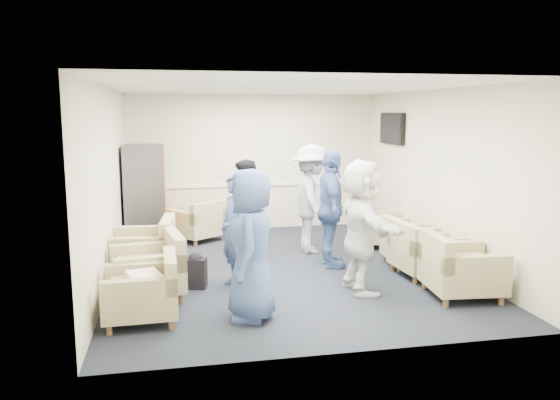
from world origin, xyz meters
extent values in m
plane|color=black|center=(0.00, 0.00, 0.00)|extent=(6.00, 6.00, 0.00)
plane|color=silver|center=(0.00, 0.00, 2.70)|extent=(6.00, 6.00, 0.00)
cube|color=beige|center=(0.00, 3.00, 1.35)|extent=(5.00, 0.02, 2.70)
cube|color=beige|center=(0.00, -3.00, 1.35)|extent=(5.00, 0.02, 2.70)
cube|color=beige|center=(-2.50, 0.00, 1.35)|extent=(0.02, 6.00, 2.70)
cube|color=beige|center=(2.50, 0.00, 1.35)|extent=(0.02, 6.00, 2.70)
cube|color=silver|center=(0.00, 2.98, 0.90)|extent=(4.98, 0.04, 0.06)
cube|color=black|center=(2.44, 1.80, 2.05)|extent=(0.07, 1.00, 0.58)
cube|color=black|center=(2.40, 1.80, 2.05)|extent=(0.01, 0.92, 0.50)
cube|color=#54535B|center=(2.48, 1.80, 1.90)|extent=(0.04, 0.10, 0.25)
cube|color=#998F63|center=(-2.00, -1.74, 0.25)|extent=(0.83, 0.83, 0.27)
cube|color=#917450|center=(-2.00, -1.74, 0.43)|extent=(0.57, 0.54, 0.09)
cube|color=#998F63|center=(-1.67, -1.73, 0.57)|extent=(0.15, 0.81, 0.38)
cube|color=#998F63|center=(-1.96, -0.93, 0.26)|extent=(0.99, 0.99, 0.28)
cube|color=#917450|center=(-1.96, -0.93, 0.46)|extent=(0.68, 0.65, 0.10)
cube|color=#998F63|center=(-1.60, -0.87, 0.61)|extent=(0.28, 0.87, 0.41)
cube|color=#998F63|center=(-2.08, 0.04, 0.28)|extent=(0.98, 0.98, 0.30)
cube|color=#917450|center=(-2.08, 0.04, 0.48)|extent=(0.68, 0.64, 0.11)
cube|color=#998F63|center=(-1.70, 0.00, 0.64)|extent=(0.23, 0.91, 0.42)
cube|color=#998F63|center=(1.99, -1.69, 0.27)|extent=(0.95, 0.95, 0.29)
cube|color=#917450|center=(1.99, -1.69, 0.46)|extent=(0.66, 0.62, 0.10)
cube|color=#998F63|center=(1.63, -1.66, 0.62)|extent=(0.22, 0.88, 0.41)
cube|color=#998F63|center=(1.96, -0.72, 0.26)|extent=(0.89, 0.89, 0.28)
cube|color=#917450|center=(1.96, -0.72, 0.44)|extent=(0.61, 0.58, 0.10)
cube|color=#998F63|center=(1.62, -0.74, 0.59)|extent=(0.19, 0.84, 0.39)
cube|color=#998F63|center=(2.00, -0.21, 0.24)|extent=(0.84, 0.84, 0.26)
cube|color=#917450|center=(2.00, -0.21, 0.42)|extent=(0.58, 0.54, 0.09)
cube|color=#998F63|center=(1.67, -0.19, 0.56)|extent=(0.17, 0.80, 0.37)
cube|color=#998F63|center=(2.01, 1.07, 0.23)|extent=(0.86, 0.86, 0.25)
cube|color=#917450|center=(2.01, 1.07, 0.40)|extent=(0.59, 0.56, 0.09)
cube|color=#998F63|center=(1.70, 1.11, 0.54)|extent=(0.23, 0.77, 0.36)
cube|color=#998F63|center=(-1.18, 2.16, 0.24)|extent=(1.11, 1.11, 0.26)
cube|color=#917450|center=(-1.18, 2.16, 0.42)|extent=(0.74, 0.75, 0.09)
cube|color=#998F63|center=(-0.98, 1.89, 0.56)|extent=(0.72, 0.58, 0.37)
cube|color=#54535B|center=(-2.10, 2.18, 0.89)|extent=(0.70, 0.84, 1.77)
cube|color=#ED3C04|center=(-1.74, 2.18, 0.98)|extent=(0.02, 0.71, 1.42)
cube|color=black|center=(-1.74, 2.18, 0.23)|extent=(0.02, 0.42, 0.11)
cube|color=black|center=(-1.34, -0.67, 0.20)|extent=(0.33, 0.27, 0.41)
sphere|color=black|center=(-1.34, -0.67, 0.39)|extent=(0.20, 0.20, 0.20)
cube|color=white|center=(-1.95, -1.74, 0.49)|extent=(0.45, 0.52, 0.13)
imported|color=#3A538B|center=(-0.76, -1.90, 0.87)|extent=(0.71, 0.94, 1.73)
imported|color=#3A538B|center=(-0.81, -0.70, 0.77)|extent=(0.57, 0.67, 1.54)
imported|color=black|center=(-0.44, 0.75, 0.80)|extent=(0.95, 0.99, 1.60)
imported|color=beige|center=(0.67, 0.91, 0.91)|extent=(0.68, 1.18, 1.82)
imported|color=#3A538B|center=(0.73, -0.02, 0.90)|extent=(0.58, 1.10, 1.80)
imported|color=white|center=(0.79, -1.22, 0.88)|extent=(0.53, 1.63, 1.76)
camera|label=1|loc=(-1.62, -7.84, 2.34)|focal=35.00mm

